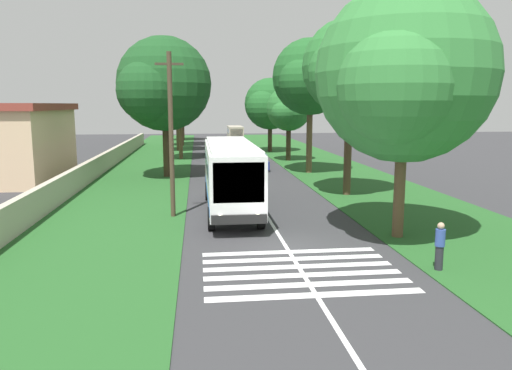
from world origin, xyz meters
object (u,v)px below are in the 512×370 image
at_px(roadside_tree_left_1, 178,97).
at_px(utility_pole, 171,133).
at_px(trailing_car_2, 214,149).
at_px(trailing_car_3, 238,143).
at_px(trailing_car_0, 257,162).
at_px(roadside_tree_left_3, 162,87).
at_px(roadside_building, 16,141).
at_px(roadside_tree_right_4, 308,79).
at_px(roadside_tree_left_0, 179,85).
at_px(pedestrian, 440,246).
at_px(roadside_tree_right_2, 269,105).
at_px(roadside_tree_right_3, 347,69).
at_px(trailing_minibus_0, 235,133).
at_px(roadside_tree_right_0, 288,110).
at_px(roadside_tree_right_1, 400,78).
at_px(coach_bus, 230,172).
at_px(trailing_car_1, 251,154).
at_px(roadside_tree_left_4, 182,106).
at_px(roadside_tree_left_2, 176,95).

relative_size(roadside_tree_left_1, utility_pole, 1.15).
height_order(trailing_car_2, trailing_car_3, same).
distance_m(trailing_car_0, trailing_car_2, 13.95).
height_order(roadside_tree_left_3, roadside_building, roadside_tree_left_3).
bearing_deg(trailing_car_0, roadside_tree_right_4, -124.42).
xyz_separation_m(roadside_tree_left_0, pedestrian, (-54.10, -10.68, -7.44)).
height_order(trailing_car_2, roadside_tree_right_4, roadside_tree_right_4).
bearing_deg(roadside_tree_right_4, trailing_car_3, 8.45).
distance_m(roadside_tree_left_3, roadside_building, 11.83).
distance_m(trailing_car_3, roadside_tree_left_0, 11.43).
bearing_deg(roadside_tree_left_3, trailing_car_2, -14.54).
distance_m(trailing_car_2, roadside_tree_right_4, 19.22).
relative_size(trailing_car_2, roadside_tree_right_2, 0.48).
distance_m(trailing_car_2, roadside_building, 23.55).
xyz_separation_m(roadside_tree_right_3, roadside_building, (9.37, 23.00, -4.91)).
bearing_deg(roadside_tree_left_3, roadside_tree_right_2, -29.20).
height_order(trailing_car_0, trailing_minibus_0, trailing_minibus_0).
bearing_deg(trailing_car_3, roadside_tree_right_2, -153.43).
bearing_deg(roadside_tree_right_2, utility_pole, 164.13).
distance_m(roadside_tree_right_0, roadside_tree_right_4, 9.48).
relative_size(trailing_minibus_0, roadside_tree_right_1, 0.56).
height_order(coach_bus, roadside_building, roadside_building).
distance_m(roadside_tree_right_3, utility_pole, 12.21).
relative_size(roadside_tree_left_0, roadside_tree_right_0, 1.56).
xyz_separation_m(trailing_car_0, trailing_car_2, (13.53, 3.39, 0.00)).
distance_m(roadside_tree_right_2, roadside_tree_right_3, 29.85).
distance_m(roadside_tree_left_0, roadside_tree_right_3, 41.20).
distance_m(roadside_tree_left_3, roadside_tree_right_1, 22.66).
distance_m(trailing_car_1, utility_pole, 26.34).
xyz_separation_m(roadside_building, pedestrian, (-23.95, -22.04, -2.04)).
bearing_deg(roadside_tree_right_2, trailing_car_3, 26.57).
distance_m(trailing_car_3, roadside_tree_left_4, 17.41).
distance_m(trailing_car_1, roadside_tree_right_0, 5.93).
relative_size(trailing_car_3, utility_pole, 0.52).
xyz_separation_m(roadside_tree_left_2, roadside_tree_right_0, (-12.41, -11.76, -1.68)).
height_order(roadside_tree_right_3, pedestrian, roadside_tree_right_3).
bearing_deg(roadside_tree_right_1, utility_pole, 62.34).
xyz_separation_m(trailing_minibus_0, roadside_tree_right_3, (-43.83, -3.69, 6.31)).
distance_m(roadside_tree_left_3, roadside_tree_right_3, 15.33).
distance_m(roadside_tree_left_4, pedestrian, 66.53).
height_order(roadside_tree_left_2, roadside_tree_right_2, roadside_tree_left_2).
height_order(roadside_tree_left_0, roadside_tree_right_3, roadside_tree_left_0).
bearing_deg(roadside_tree_right_0, trailing_car_0, 148.25).
bearing_deg(trailing_car_2, pedestrian, -171.12).
bearing_deg(utility_pole, trailing_car_3, -9.22).
relative_size(trailing_car_3, roadside_tree_left_2, 0.44).
relative_size(roadside_tree_left_1, pedestrian, 5.60).
distance_m(coach_bus, roadside_tree_left_1, 27.36).
height_order(roadside_tree_left_0, roadside_building, roadside_tree_left_0).
bearing_deg(roadside_tree_right_1, roadside_tree_left_4, 10.15).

